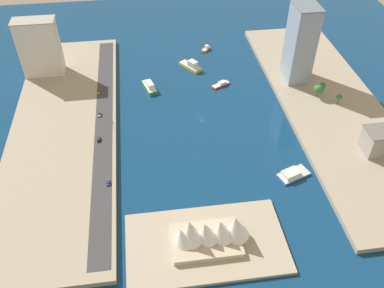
% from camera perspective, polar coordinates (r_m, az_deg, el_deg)
% --- Properties ---
extents(ground_plane, '(440.00, 440.00, 0.00)m').
position_cam_1_polar(ground_plane, '(290.10, 1.37, 3.55)').
color(ground_plane, navy).
extents(quay_west, '(70.00, 240.00, 3.53)m').
position_cam_1_polar(quay_west, '(315.78, 18.64, 5.07)').
color(quay_west, '#9E937F').
rests_on(quay_west, ground_plane).
extents(quay_east, '(70.00, 240.00, 3.53)m').
position_cam_1_polar(quay_east, '(291.90, -17.29, 2.08)').
color(quay_east, '#9E937F').
rests_on(quay_east, ground_plane).
extents(peninsula_point, '(81.36, 46.24, 2.00)m').
position_cam_1_polar(peninsula_point, '(216.71, 1.94, -13.54)').
color(peninsula_point, '#A89E89').
rests_on(peninsula_point, ground_plane).
extents(road_strip, '(11.54, 228.00, 0.15)m').
position_cam_1_polar(road_strip, '(286.81, -12.09, 2.89)').
color(road_strip, '#38383D').
rests_on(road_strip, quay_east).
extents(ferry_yellow_fast, '(17.54, 20.87, 7.64)m').
position_cam_1_polar(ferry_yellow_fast, '(344.04, -0.16, 10.79)').
color(ferry_yellow_fast, yellow).
rests_on(ferry_yellow_fast, ground_plane).
extents(water_taxi_orange, '(9.09, 10.27, 4.01)m').
position_cam_1_polar(water_taxi_orange, '(371.34, 1.95, 13.03)').
color(water_taxi_orange, orange).
rests_on(water_taxi_orange, ground_plane).
extents(tugboat_red, '(15.58, 11.27, 3.08)m').
position_cam_1_polar(tugboat_red, '(323.98, 4.01, 8.24)').
color(tugboat_red, red).
rests_on(tugboat_red, ground_plane).
extents(ferry_green_doubledeck, '(11.51, 21.50, 6.55)m').
position_cam_1_polar(ferry_green_doubledeck, '(320.27, -5.91, 7.94)').
color(ferry_green_doubledeck, '#2D8C4C').
rests_on(ferry_green_doubledeck, ground_plane).
extents(catamaran_blue, '(21.60, 15.72, 4.31)m').
position_cam_1_polar(catamaran_blue, '(254.34, 13.73, -4.06)').
color(catamaran_blue, blue).
rests_on(catamaran_blue, ground_plane).
extents(tower_tall_glass, '(17.40, 23.91, 58.31)m').
position_cam_1_polar(tower_tall_glass, '(322.55, 14.75, 13.30)').
color(tower_tall_glass, '#8C9EB2').
rests_on(tower_tall_glass, quay_west).
extents(hotel_broad_white, '(31.23, 14.86, 44.29)m').
position_cam_1_polar(hotel_broad_white, '(342.13, -20.33, 12.41)').
color(hotel_broad_white, silver).
rests_on(hotel_broad_white, quay_east).
extents(suv_black, '(2.13, 4.65, 1.53)m').
position_cam_1_polar(suv_black, '(272.71, -12.75, 0.64)').
color(suv_black, black).
rests_on(suv_black, road_strip).
extents(sedan_silver, '(2.07, 4.59, 1.68)m').
position_cam_1_polar(sedan_silver, '(293.61, -12.69, 4.03)').
color(sedan_silver, black).
rests_on(sedan_silver, road_strip).
extents(taxi_yellow_cab, '(1.84, 4.31, 1.59)m').
position_cam_1_polar(taxi_yellow_cab, '(316.86, -12.78, 7.10)').
color(taxi_yellow_cab, black).
rests_on(taxi_yellow_cab, road_strip).
extents(hatchback_blue, '(1.94, 4.40, 1.64)m').
position_cam_1_polar(hatchback_blue, '(243.36, -11.52, -5.24)').
color(hatchback_blue, black).
rests_on(hatchback_blue, road_strip).
extents(traffic_light_waterfront, '(0.36, 0.36, 6.50)m').
position_cam_1_polar(traffic_light_waterfront, '(277.61, -10.81, 2.74)').
color(traffic_light_waterfront, black).
rests_on(traffic_light_waterfront, quay_east).
extents(opera_landmark, '(40.84, 23.37, 18.81)m').
position_cam_1_polar(opera_landmark, '(209.79, 2.30, -12.15)').
color(opera_landmark, '#BCAD93').
rests_on(opera_landmark, peninsula_point).
extents(park_tree_cluster, '(17.66, 21.28, 10.68)m').
position_cam_1_polar(park_tree_cluster, '(315.92, 17.58, 7.21)').
color(park_tree_cluster, brown).
rests_on(park_tree_cluster, quay_west).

